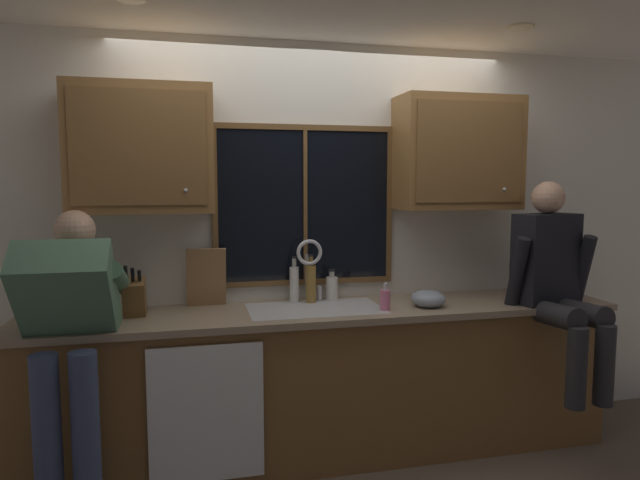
{
  "coord_description": "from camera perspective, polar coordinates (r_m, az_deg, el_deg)",
  "views": [
    {
      "loc": [
        -0.81,
        -3.49,
        1.67
      ],
      "look_at": [
        -0.05,
        -0.3,
        1.33
      ],
      "focal_mm": 31.26,
      "sensor_mm": 36.0,
      "label": 1
    }
  ],
  "objects": [
    {
      "name": "bottle_green_glass",
      "position": [
        3.5,
        -0.95,
        -4.39
      ],
      "size": [
        0.06,
        0.06,
        0.31
      ],
      "color": "olive",
      "rests_on": "countertop"
    },
    {
      "name": "sink",
      "position": [
        3.38,
        -0.5,
        -8.65
      ],
      "size": [
        0.8,
        0.46,
        0.21
      ],
      "color": "#B7B7BC",
      "rests_on": "lower_cabinet_run"
    },
    {
      "name": "countertop",
      "position": [
        3.37,
        0.84,
        -7.33
      ],
      "size": [
        3.55,
        0.62,
        0.04
      ],
      "primitive_type": "cube",
      "color": "gray",
      "rests_on": "lower_cabinet_run"
    },
    {
      "name": "window_frame_left",
      "position": [
        3.48,
        -10.72,
        3.37
      ],
      "size": [
        0.03,
        0.02,
        0.95
      ],
      "primitive_type": "cube",
      "color": "brown"
    },
    {
      "name": "window_frame_right",
      "position": [
        3.71,
        7.1,
        3.58
      ],
      "size": [
        0.03,
        0.02,
        0.95
      ],
      "primitive_type": "cube",
      "color": "brown"
    },
    {
      "name": "ceiling_downlight_right",
      "position": [
        3.54,
        19.91,
        19.79
      ],
      "size": [
        0.14,
        0.14,
        0.01
      ],
      "primitive_type": "cylinder",
      "color": "#FFEAB2"
    },
    {
      "name": "upper_cabinet_left",
      "position": [
        3.34,
        -17.8,
        8.84
      ],
      "size": [
        0.79,
        0.36,
        0.72
      ],
      "color": "olive"
    },
    {
      "name": "window_glass",
      "position": [
        3.56,
        -1.56,
        3.53
      ],
      "size": [
        1.1,
        0.02,
        0.95
      ],
      "primitive_type": "cube",
      "color": "black"
    },
    {
      "name": "bottle_tall_clear",
      "position": [
        3.51,
        -2.65,
        -4.46
      ],
      "size": [
        0.06,
        0.06,
        0.29
      ],
      "color": "silver",
      "rests_on": "countertop"
    },
    {
      "name": "window_mullion_center",
      "position": [
        3.55,
        -1.52,
        3.52
      ],
      "size": [
        0.02,
        0.02,
        0.95
      ],
      "primitive_type": "cube",
      "color": "brown"
    },
    {
      "name": "mixing_bowl",
      "position": [
        3.47,
        11.01,
        -5.92
      ],
      "size": [
        0.21,
        0.21,
        0.11
      ],
      "primitive_type": "ellipsoid",
      "color": "#8C99A8",
      "rests_on": "countertop"
    },
    {
      "name": "bottle_amber_small",
      "position": [
        3.57,
        1.22,
        -4.91
      ],
      "size": [
        0.07,
        0.07,
        0.2
      ],
      "color": "silver",
      "rests_on": "countertop"
    },
    {
      "name": "window_frame_top",
      "position": [
        3.57,
        -1.55,
        11.45
      ],
      "size": [
        1.17,
        0.02,
        0.04
      ],
      "primitive_type": "cube",
      "color": "brown"
    },
    {
      "name": "back_wall",
      "position": [
        3.67,
        -0.57,
        -0.32
      ],
      "size": [
        5.89,
        0.12,
        2.55
      ],
      "primitive_type": "cube",
      "color": "silver",
      "rests_on": "floor"
    },
    {
      "name": "dishwasher_front",
      "position": [
        3.13,
        -11.52,
        -17.05
      ],
      "size": [
        0.6,
        0.02,
        0.74
      ],
      "primitive_type": "cube",
      "color": "white"
    },
    {
      "name": "soap_dispenser",
      "position": [
        3.33,
        6.69,
        -6.07
      ],
      "size": [
        0.06,
        0.07,
        0.17
      ],
      "color": "pink",
      "rests_on": "countertop"
    },
    {
      "name": "lower_cabinet_run",
      "position": [
        3.53,
        0.74,
        -14.55
      ],
      "size": [
        3.49,
        0.58,
        0.88
      ],
      "primitive_type": "cube",
      "color": "brown",
      "rests_on": "floor"
    },
    {
      "name": "person_standing",
      "position": [
        3.04,
        -24.3,
        -8.38
      ],
      "size": [
        0.53,
        0.7,
        1.53
      ],
      "color": "#384260",
      "rests_on": "floor"
    },
    {
      "name": "faucet",
      "position": [
        3.49,
        -1.04,
        -2.32
      ],
      "size": [
        0.18,
        0.09,
        0.4
      ],
      "color": "silver",
      "rests_on": "countertop"
    },
    {
      "name": "knife_block",
      "position": [
        3.3,
        -18.47,
        -5.64
      ],
      "size": [
        0.12,
        0.18,
        0.32
      ],
      "color": "brown",
      "rests_on": "countertop"
    },
    {
      "name": "window_frame_bottom",
      "position": [
        3.61,
        -1.5,
        -4.31
      ],
      "size": [
        1.17,
        0.02,
        0.04
      ],
      "primitive_type": "cube",
      "color": "brown"
    },
    {
      "name": "upper_cabinet_right",
      "position": [
        3.74,
        13.93,
        8.61
      ],
      "size": [
        0.79,
        0.36,
        0.72
      ],
      "color": "olive"
    },
    {
      "name": "person_sitting_on_counter",
      "position": [
        3.68,
        22.96,
        -3.45
      ],
      "size": [
        0.54,
        0.63,
        1.26
      ],
      "color": "#262628",
      "rests_on": "countertop"
    },
    {
      "name": "cutting_board",
      "position": [
        3.46,
        -11.57,
        -3.77
      ],
      "size": [
        0.24,
        0.1,
        0.36
      ],
      "primitive_type": "cube",
      "rotation": [
        0.21,
        0.0,
        0.0
      ],
      "color": "#997047",
      "rests_on": "countertop"
    }
  ]
}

